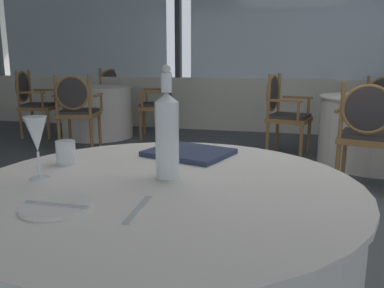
% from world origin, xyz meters
% --- Properties ---
extents(ground_plane, '(14.37, 14.37, 0.00)m').
position_xyz_m(ground_plane, '(0.00, 0.00, 0.00)').
color(ground_plane, '#4C5156').
extents(window_wall_far, '(11.05, 0.14, 2.96)m').
position_xyz_m(window_wall_far, '(-0.00, 3.66, 1.18)').
color(window_wall_far, silver).
rests_on(window_wall_far, ground_plane).
extents(side_plate, '(0.18, 0.18, 0.01)m').
position_xyz_m(side_plate, '(-0.47, -1.81, 0.75)').
color(side_plate, white).
rests_on(side_plate, foreground_table).
extents(butter_knife, '(0.18, 0.02, 0.00)m').
position_xyz_m(butter_knife, '(-0.47, -1.81, 0.76)').
color(butter_knife, silver).
rests_on(butter_knife, foreground_table).
extents(dinner_fork, '(0.03, 0.19, 0.00)m').
position_xyz_m(dinner_fork, '(-0.26, -1.77, 0.75)').
color(dinner_fork, silver).
rests_on(dinner_fork, foreground_table).
extents(water_bottle, '(0.08, 0.08, 0.36)m').
position_xyz_m(water_bottle, '(-0.27, -1.47, 0.90)').
color(water_bottle, white).
rests_on(water_bottle, foreground_table).
extents(wine_glass, '(0.07, 0.07, 0.20)m').
position_xyz_m(wine_glass, '(-0.67, -1.59, 0.89)').
color(wine_glass, white).
rests_on(wine_glass, foreground_table).
extents(water_tumbler, '(0.07, 0.07, 0.09)m').
position_xyz_m(water_tumbler, '(-0.69, -1.40, 0.79)').
color(water_tumbler, white).
rests_on(water_tumbler, foreground_table).
extents(menu_book, '(0.38, 0.34, 0.02)m').
position_xyz_m(menu_book, '(-0.28, -1.16, 0.76)').
color(menu_book, '#2D3856').
rests_on(menu_book, foreground_table).
extents(background_table_1, '(1.06, 1.06, 0.75)m').
position_xyz_m(background_table_1, '(-2.70, 2.60, 0.37)').
color(background_table_1, white).
rests_on(background_table_1, ground_plane).
extents(dining_chair_1_0, '(0.56, 0.61, 0.95)m').
position_xyz_m(dining_chair_1_0, '(-1.77, 2.82, 0.56)').
color(dining_chair_1_0, olive).
rests_on(dining_chair_1_0, ground_plane).
extents(dining_chair_1_1, '(0.61, 0.56, 0.99)m').
position_xyz_m(dining_chair_1_1, '(-2.92, 3.54, 0.58)').
color(dining_chair_1_1, olive).
rests_on(dining_chair_1_1, ground_plane).
extents(dining_chair_1_2, '(0.56, 0.61, 0.99)m').
position_xyz_m(dining_chair_1_2, '(-3.64, 2.38, 0.57)').
color(dining_chair_1_2, olive).
rests_on(dining_chair_1_2, ground_plane).
extents(dining_chair_1_3, '(0.61, 0.56, 0.96)m').
position_xyz_m(dining_chair_1_3, '(-2.48, 1.67, 0.57)').
color(dining_chair_1_3, olive).
rests_on(dining_chair_1_3, ground_plane).
extents(background_table_2, '(1.19, 1.19, 0.75)m').
position_xyz_m(background_table_2, '(0.99, 1.90, 0.37)').
color(background_table_2, white).
rests_on(background_table_2, ground_plane).
extents(dining_chair_2_0, '(0.61, 0.56, 0.92)m').
position_xyz_m(dining_chair_2_0, '(1.25, 2.89, 0.54)').
color(dining_chair_2_0, olive).
rests_on(dining_chair_2_0, ground_plane).
extents(dining_chair_2_1, '(0.56, 0.61, 0.97)m').
position_xyz_m(dining_chair_2_1, '(-0.00, 2.15, 0.56)').
color(dining_chair_2_1, olive).
rests_on(dining_chair_2_1, ground_plane).
extents(dining_chair_2_2, '(0.61, 0.56, 0.95)m').
position_xyz_m(dining_chair_2_2, '(0.74, 0.91, 0.56)').
color(dining_chair_2_2, olive).
rests_on(dining_chair_2_2, ground_plane).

